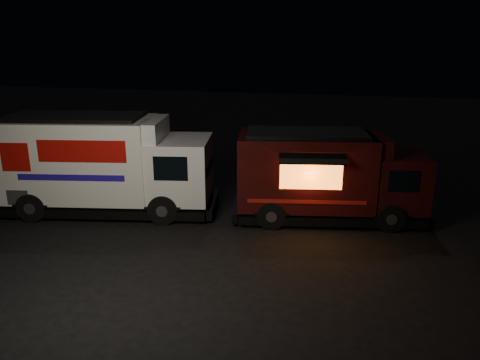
% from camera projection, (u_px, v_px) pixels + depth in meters
% --- Properties ---
extents(ground, '(80.00, 80.00, 0.00)m').
position_uv_depth(ground, '(186.00, 249.00, 14.05)').
color(ground, black).
rests_on(ground, ground).
extents(white_truck, '(8.09, 3.96, 3.51)m').
position_uv_depth(white_truck, '(107.00, 164.00, 16.69)').
color(white_truck, white).
rests_on(white_truck, ground).
extents(red_truck, '(6.94, 3.51, 3.08)m').
position_uv_depth(red_truck, '(330.00, 176.00, 16.03)').
color(red_truck, '#380A0E').
rests_on(red_truck, ground).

